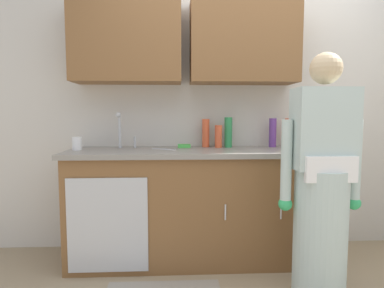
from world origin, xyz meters
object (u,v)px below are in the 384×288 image
(bottle_cleaner_spray, at_px, (206,133))
(bottle_soap, at_px, (289,133))
(sink, at_px, (122,152))
(person_at_sink, at_px, (321,198))
(cup_by_sink, at_px, (77,144))
(sponge, at_px, (184,146))
(bottle_water_tall, at_px, (218,136))
(bottle_dish_liquid, at_px, (228,132))
(knife_on_counter, at_px, (164,149))
(bottle_water_short, at_px, (273,133))

(bottle_cleaner_spray, relative_size, bottle_soap, 0.98)
(bottle_cleaner_spray, bearing_deg, sink, -164.37)
(person_at_sink, height_order, bottle_soap, person_at_sink)
(bottle_cleaner_spray, distance_m, cup_by_sink, 1.10)
(sponge, bearing_deg, bottle_water_tall, -0.81)
(sponge, bearing_deg, bottle_dish_liquid, 3.08)
(bottle_soap, bearing_deg, person_at_sink, -94.78)
(bottle_water_tall, bearing_deg, cup_by_sink, -173.07)
(sink, relative_size, knife_on_counter, 2.08)
(bottle_water_tall, bearing_deg, person_at_sink, -55.51)
(bottle_water_tall, distance_m, sponge, 0.31)
(bottle_water_short, bearing_deg, knife_on_counter, -170.59)
(knife_on_counter, bearing_deg, cup_by_sink, -142.67)
(bottle_water_short, relative_size, bottle_dish_liquid, 0.97)
(person_at_sink, distance_m, bottle_soap, 0.92)
(bottle_water_short, relative_size, sponge, 2.34)
(bottle_soap, bearing_deg, bottle_dish_liquid, 178.55)
(bottle_water_tall, bearing_deg, bottle_cleaner_spray, 152.46)
(bottle_soap, xyz_separation_m, bottle_water_tall, (-0.64, -0.01, -0.03))
(person_at_sink, height_order, bottle_cleaner_spray, person_at_sink)
(bottle_soap, xyz_separation_m, bottle_dish_liquid, (-0.55, 0.01, 0.01))
(bottle_water_short, height_order, bottle_dish_liquid, bottle_dish_liquid)
(bottle_cleaner_spray, xyz_separation_m, sponge, (-0.20, -0.05, -0.11))
(bottle_water_short, distance_m, bottle_dish_liquid, 0.40)
(bottle_cleaner_spray, xyz_separation_m, knife_on_counter, (-0.37, -0.18, -0.12))
(bottle_soap, height_order, bottle_water_short, bottle_water_short)
(person_at_sink, xyz_separation_m, bottle_dish_liquid, (-0.48, 0.85, 0.38))
(person_at_sink, height_order, cup_by_sink, person_at_sink)
(person_at_sink, height_order, bottle_water_short, person_at_sink)
(knife_on_counter, height_order, sponge, sponge)
(person_at_sink, height_order, sponge, person_at_sink)
(person_at_sink, relative_size, knife_on_counter, 6.75)
(bottle_water_short, relative_size, knife_on_counter, 1.07)
(sink, distance_m, bottle_soap, 1.47)
(cup_by_sink, relative_size, knife_on_counter, 0.45)
(cup_by_sink, distance_m, knife_on_counter, 0.71)
(sink, bearing_deg, bottle_dish_liquid, 10.51)
(knife_on_counter, relative_size, sponge, 2.18)
(bottle_dish_liquid, bearing_deg, bottle_water_short, 1.46)
(bottle_dish_liquid, height_order, sponge, bottle_dish_liquid)
(bottle_soap, relative_size, bottle_dish_liquid, 0.96)
(bottle_cleaner_spray, bearing_deg, bottle_dish_liquid, -8.79)
(knife_on_counter, bearing_deg, person_at_sink, 2.03)
(person_at_sink, distance_m, cup_by_sink, 1.91)
(sink, relative_size, bottle_dish_liquid, 1.87)
(sink, xyz_separation_m, bottle_water_short, (1.32, 0.18, 0.14))
(bottle_cleaner_spray, xyz_separation_m, bottle_water_short, (0.60, -0.02, 0.00))
(bottle_water_tall, distance_m, bottle_dish_liquid, 0.10)
(knife_on_counter, bearing_deg, bottle_water_short, 45.22)
(person_at_sink, height_order, bottle_dish_liquid, person_at_sink)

